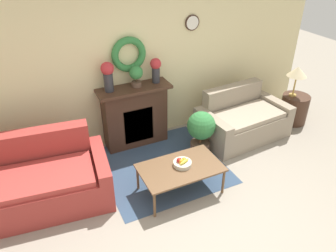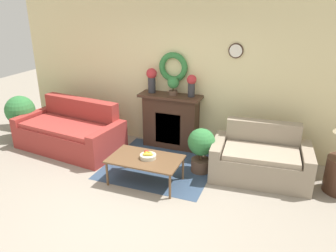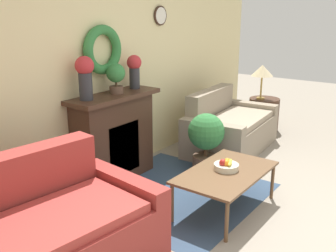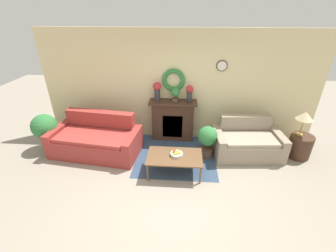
{
  "view_description": "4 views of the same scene",
  "coord_description": "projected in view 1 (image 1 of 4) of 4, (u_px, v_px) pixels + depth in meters",
  "views": [
    {
      "loc": [
        -1.69,
        -2.3,
        3.18
      ],
      "look_at": [
        0.02,
        1.27,
        0.79
      ],
      "focal_mm": 35.0,
      "sensor_mm": 36.0,
      "label": 1
    },
    {
      "loc": [
        1.92,
        -3.3,
        2.71
      ],
      "look_at": [
        0.09,
        1.46,
        0.72
      ],
      "focal_mm": 35.0,
      "sensor_mm": 36.0,
      "label": 2
    },
    {
      "loc": [
        -3.29,
        -0.89,
        1.98
      ],
      "look_at": [
        -0.12,
        1.43,
        0.8
      ],
      "focal_mm": 42.0,
      "sensor_mm": 36.0,
      "label": 3
    },
    {
      "loc": [
        0.11,
        -2.95,
        3.08
      ],
      "look_at": [
        -0.18,
        1.12,
        0.92
      ],
      "focal_mm": 24.0,
      "sensor_mm": 36.0,
      "label": 4
    }
  ],
  "objects": [
    {
      "name": "floor_rug",
      "position": [
        161.0,
        165.0,
        5.12
      ],
      "size": [
        1.81,
        1.77,
        0.01
      ],
      "color": "#334760",
      "rests_on": "ground_plane"
    },
    {
      "name": "fireplace",
      "position": [
        135.0,
        115.0,
        5.42
      ],
      "size": [
        1.18,
        0.41,
        1.05
      ],
      "color": "#42281C",
      "rests_on": "ground_plane"
    },
    {
      "name": "fruit_bowl",
      "position": [
        182.0,
        163.0,
        4.43
      ],
      "size": [
        0.25,
        0.25,
        0.12
      ],
      "color": "beige",
      "rests_on": "coffee_table"
    },
    {
      "name": "potted_plant_on_mantel",
      "position": [
        136.0,
        74.0,
        5.06
      ],
      "size": [
        0.22,
        0.22,
        0.34
      ],
      "color": "brown",
      "rests_on": "fireplace"
    },
    {
      "name": "loveseat_right",
      "position": [
        242.0,
        120.0,
        5.73
      ],
      "size": [
        1.59,
        1.0,
        0.85
      ],
      "rotation": [
        0.0,
        0.0,
        0.08
      ],
      "color": "gray",
      "rests_on": "ground_plane"
    },
    {
      "name": "potted_plant_floor_by_loveseat",
      "position": [
        201.0,
        130.0,
        5.18
      ],
      "size": [
        0.45,
        0.45,
        0.76
      ],
      "color": "brown",
      "rests_on": "ground_plane"
    },
    {
      "name": "ground_plane",
      "position": [
        211.0,
        229.0,
        4.04
      ],
      "size": [
        16.0,
        16.0,
        0.0
      ],
      "primitive_type": "plane",
      "color": "gray"
    },
    {
      "name": "vase_on_mantel_right",
      "position": [
        156.0,
        68.0,
        5.18
      ],
      "size": [
        0.18,
        0.18,
        0.4
      ],
      "color": "#2D2D33",
      "rests_on": "fireplace"
    },
    {
      "name": "wall_back",
      "position": [
        136.0,
        63.0,
        5.2
      ],
      "size": [
        6.8,
        0.17,
        2.7
      ],
      "color": "beige",
      "rests_on": "ground_plane"
    },
    {
      "name": "side_table_by_loveseat",
      "position": [
        294.0,
        109.0,
        6.17
      ],
      "size": [
        0.5,
        0.5,
        0.54
      ],
      "color": "#42281C",
      "rests_on": "ground_plane"
    },
    {
      "name": "couch_left",
      "position": [
        31.0,
        183.0,
        4.28
      ],
      "size": [
        2.12,
        1.22,
        0.91
      ],
      "rotation": [
        0.0,
        0.0,
        -0.12
      ],
      "color": "#9E332D",
      "rests_on": "ground_plane"
    },
    {
      "name": "vase_on_mantel_left",
      "position": [
        108.0,
        74.0,
        4.87
      ],
      "size": [
        0.2,
        0.2,
        0.46
      ],
      "color": "#2D2D33",
      "rests_on": "fireplace"
    },
    {
      "name": "coffee_table",
      "position": [
        180.0,
        169.0,
        4.44
      ],
      "size": [
        1.11,
        0.67,
        0.42
      ],
      "color": "brown",
      "rests_on": "ground_plane"
    },
    {
      "name": "table_lamp",
      "position": [
        298.0,
        72.0,
        5.81
      ],
      "size": [
        0.35,
        0.35,
        0.56
      ],
      "color": "#B28E42",
      "rests_on": "side_table_by_loveseat"
    }
  ]
}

